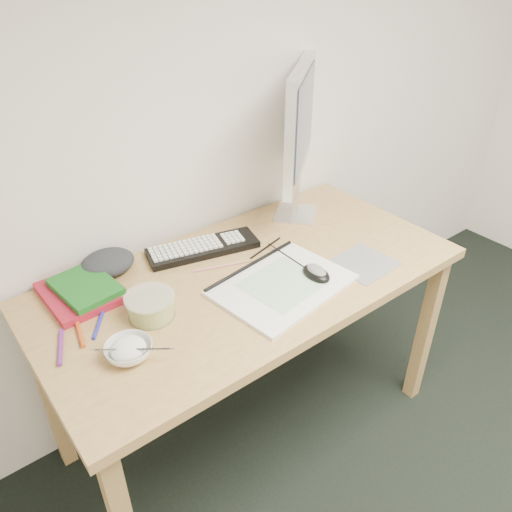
{
  "coord_description": "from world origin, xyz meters",
  "views": [
    {
      "loc": [
        -1.14,
        0.36,
        1.7
      ],
      "look_at": [
        -0.33,
        1.41,
        0.83
      ],
      "focal_mm": 35.0,
      "sensor_mm": 36.0,
      "label": 1
    }
  ],
  "objects_px": {
    "sketchpad": "(282,285)",
    "rice_bowl": "(129,351)",
    "keyboard": "(203,248)",
    "monitor": "(300,126)",
    "desk": "(250,294)"
  },
  "relations": [
    {
      "from": "monitor",
      "to": "sketchpad",
      "type": "bearing_deg",
      "value": -176.61
    },
    {
      "from": "sketchpad",
      "to": "rice_bowl",
      "type": "distance_m",
      "value": 0.52
    },
    {
      "from": "sketchpad",
      "to": "keyboard",
      "type": "distance_m",
      "value": 0.34
    },
    {
      "from": "keyboard",
      "to": "rice_bowl",
      "type": "relative_size",
      "value": 3.09
    },
    {
      "from": "keyboard",
      "to": "monitor",
      "type": "height_order",
      "value": "monitor"
    },
    {
      "from": "sketchpad",
      "to": "keyboard",
      "type": "relative_size",
      "value": 1.07
    },
    {
      "from": "sketchpad",
      "to": "rice_bowl",
      "type": "xyz_separation_m",
      "value": [
        -0.52,
        0.01,
        0.01
      ]
    },
    {
      "from": "desk",
      "to": "sketchpad",
      "type": "xyz_separation_m",
      "value": [
        0.04,
        -0.12,
        0.09
      ]
    },
    {
      "from": "sketchpad",
      "to": "keyboard",
      "type": "height_order",
      "value": "keyboard"
    },
    {
      "from": "desk",
      "to": "sketchpad",
      "type": "height_order",
      "value": "sketchpad"
    },
    {
      "from": "desk",
      "to": "monitor",
      "type": "height_order",
      "value": "monitor"
    },
    {
      "from": "sketchpad",
      "to": "monitor",
      "type": "distance_m",
      "value": 0.6
    },
    {
      "from": "sketchpad",
      "to": "rice_bowl",
      "type": "bearing_deg",
      "value": 170.73
    },
    {
      "from": "sketchpad",
      "to": "keyboard",
      "type": "bearing_deg",
      "value": 96.09
    },
    {
      "from": "monitor",
      "to": "keyboard",
      "type": "bearing_deg",
      "value": 140.24
    }
  ]
}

